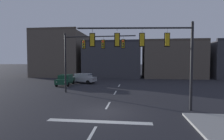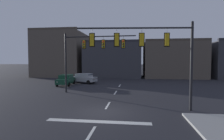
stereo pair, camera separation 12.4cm
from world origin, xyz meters
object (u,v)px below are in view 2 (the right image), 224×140
Objects in this scene: car_lot_middle at (83,78)px; signal_mast_far_side at (87,50)px; car_lot_nearside at (66,80)px; signal_mast_near_side at (151,47)px.

signal_mast_far_side is at bearing -70.63° from car_lot_middle.
car_lot_nearside is 0.97× the size of car_lot_middle.
car_lot_middle is at bearing 109.37° from signal_mast_far_side.
car_lot_nearside is (-11.47, 12.44, -3.84)m from signal_mast_near_side.
signal_mast_near_side is 17.35m from car_lot_nearside.
signal_mast_far_side is 8.79m from car_lot_nearside.
signal_mast_near_side is 1.80× the size of car_lot_middle.
signal_mast_near_side reaches higher than car_lot_nearside.
signal_mast_near_side is at bearing -47.32° from car_lot_nearside.
signal_mast_near_side is 1.03× the size of signal_mast_far_side.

